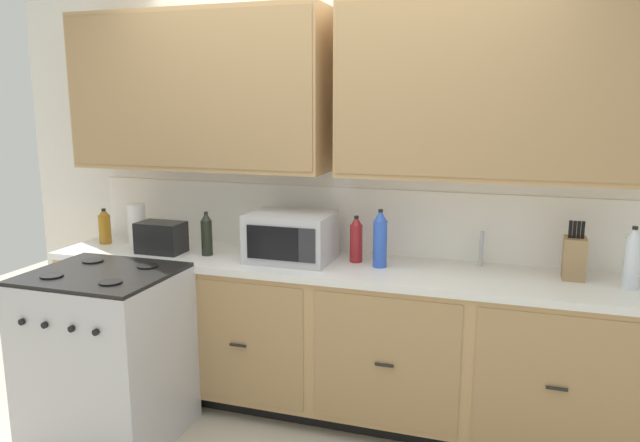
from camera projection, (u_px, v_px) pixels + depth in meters
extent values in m
plane|color=#B2A893|center=(309.00, 435.00, 3.38)|extent=(8.40, 8.40, 0.00)
cube|color=white|center=(342.00, 197.00, 3.72)|extent=(4.56, 0.05, 2.51)
cube|color=white|center=(341.00, 220.00, 3.72)|extent=(3.36, 0.01, 0.40)
cube|color=tan|center=(198.00, 91.00, 3.68)|extent=(1.63, 0.34, 0.95)
cube|color=#A58052|center=(183.00, 91.00, 3.52)|extent=(1.60, 0.01, 0.89)
cube|color=tan|center=(492.00, 89.00, 3.15)|extent=(1.63, 0.34, 0.95)
cube|color=#A58052|center=(490.00, 89.00, 2.99)|extent=(1.60, 0.01, 0.89)
cube|color=black|center=(327.00, 399.00, 3.68)|extent=(3.29, 0.48, 0.10)
cube|color=tan|center=(326.00, 333.00, 3.56)|extent=(3.36, 0.60, 0.78)
cube|color=#A88354|center=(113.00, 327.00, 3.67)|extent=(0.77, 0.01, 0.72)
cube|color=black|center=(112.00, 328.00, 3.65)|extent=(0.10, 0.01, 0.01)
cube|color=#A88354|center=(239.00, 343.00, 3.41)|extent=(0.77, 0.01, 0.72)
cube|color=black|center=(238.00, 345.00, 3.40)|extent=(0.10, 0.01, 0.01)
cube|color=#A88354|center=(385.00, 363.00, 3.15)|extent=(0.77, 0.01, 0.72)
cube|color=black|center=(384.00, 365.00, 3.14)|extent=(0.10, 0.01, 0.01)
cube|color=#A88354|center=(557.00, 386.00, 2.89)|extent=(0.77, 0.01, 0.72)
cube|color=black|center=(557.00, 389.00, 2.88)|extent=(0.10, 0.01, 0.01)
cube|color=white|center=(326.00, 266.00, 3.48)|extent=(3.39, 0.63, 0.04)
cube|color=#A8AAAF|center=(478.00, 277.00, 3.25)|extent=(0.56, 0.38, 0.02)
cube|color=#B7B7BC|center=(107.00, 356.00, 3.31)|extent=(0.76, 0.66, 0.92)
cube|color=black|center=(101.00, 274.00, 3.22)|extent=(0.74, 0.65, 0.02)
cylinder|color=black|center=(52.00, 276.00, 3.12)|extent=(0.12, 0.12, 0.01)
cylinder|color=black|center=(110.00, 282.00, 3.01)|extent=(0.12, 0.12, 0.01)
cylinder|color=black|center=(93.00, 261.00, 3.42)|extent=(0.12, 0.12, 0.01)
cylinder|color=black|center=(147.00, 266.00, 3.31)|extent=(0.12, 0.12, 0.01)
cylinder|color=black|center=(22.00, 322.00, 3.00)|extent=(0.03, 0.02, 0.03)
cylinder|color=black|center=(45.00, 325.00, 2.96)|extent=(0.03, 0.02, 0.03)
cylinder|color=black|center=(71.00, 329.00, 2.91)|extent=(0.03, 0.02, 0.03)
cylinder|color=black|center=(96.00, 332.00, 2.86)|extent=(0.03, 0.02, 0.03)
cube|color=#B7B7BC|center=(291.00, 237.00, 3.51)|extent=(0.48, 0.36, 0.28)
cube|color=black|center=(272.00, 243.00, 3.35)|extent=(0.31, 0.01, 0.19)
cube|color=#28282D|center=(307.00, 246.00, 3.29)|extent=(0.10, 0.01, 0.19)
cube|color=black|center=(161.00, 237.00, 3.70)|extent=(0.28, 0.18, 0.19)
cube|color=black|center=(153.00, 222.00, 3.70)|extent=(0.02, 0.13, 0.01)
cube|color=black|center=(168.00, 223.00, 3.67)|extent=(0.02, 0.13, 0.01)
cube|color=#9C794E|center=(574.00, 258.00, 3.15)|extent=(0.11, 0.14, 0.22)
cylinder|color=black|center=(570.00, 229.00, 3.12)|extent=(0.02, 0.02, 0.09)
cylinder|color=black|center=(575.00, 230.00, 3.11)|extent=(0.02, 0.02, 0.09)
cylinder|color=black|center=(579.00, 230.00, 3.11)|extent=(0.02, 0.02, 0.09)
cylinder|color=black|center=(583.00, 230.00, 3.10)|extent=(0.02, 0.02, 0.09)
cylinder|color=#B2B5BA|center=(481.00, 249.00, 3.40)|extent=(0.02, 0.02, 0.20)
cylinder|color=white|center=(137.00, 224.00, 3.95)|extent=(0.12, 0.12, 0.26)
cylinder|color=black|center=(207.00, 238.00, 3.64)|extent=(0.07, 0.07, 0.21)
cone|color=black|center=(206.00, 216.00, 3.61)|extent=(0.06, 0.06, 0.05)
cylinder|color=black|center=(206.00, 213.00, 3.61)|extent=(0.02, 0.02, 0.02)
cylinder|color=maroon|center=(356.00, 244.00, 3.48)|extent=(0.07, 0.07, 0.22)
cone|color=maroon|center=(356.00, 221.00, 3.46)|extent=(0.07, 0.07, 0.05)
cylinder|color=black|center=(356.00, 217.00, 3.45)|extent=(0.03, 0.03, 0.02)
cylinder|color=silver|center=(632.00, 264.00, 2.97)|extent=(0.07, 0.07, 0.25)
cone|color=silver|center=(635.00, 233.00, 2.94)|extent=(0.07, 0.07, 0.06)
cylinder|color=black|center=(635.00, 228.00, 2.93)|extent=(0.03, 0.03, 0.02)
cylinder|color=#9E6619|center=(105.00, 230.00, 3.94)|extent=(0.08, 0.08, 0.19)
cone|color=#9E6619|center=(104.00, 212.00, 3.92)|extent=(0.07, 0.07, 0.05)
cylinder|color=black|center=(103.00, 210.00, 3.92)|extent=(0.03, 0.03, 0.02)
cylinder|color=blue|center=(380.00, 244.00, 3.37)|extent=(0.08, 0.08, 0.26)
cone|color=blue|center=(381.00, 215.00, 3.34)|extent=(0.07, 0.07, 0.07)
cylinder|color=black|center=(381.00, 211.00, 3.34)|extent=(0.03, 0.03, 0.02)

